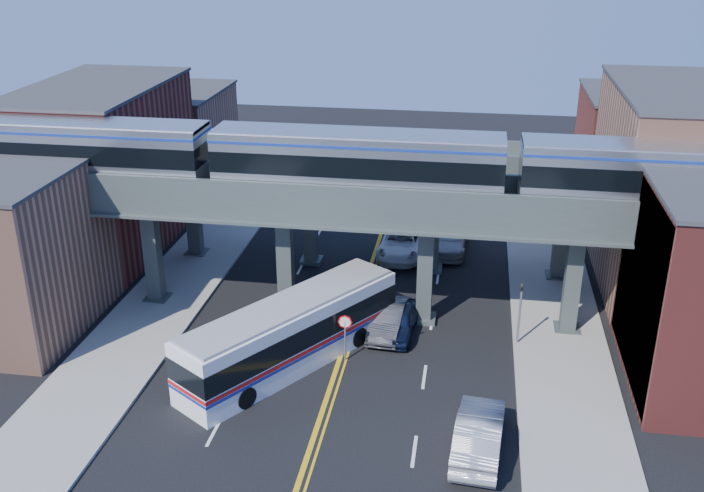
{
  "coord_description": "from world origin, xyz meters",
  "views": [
    {
      "loc": [
        6.19,
        -31.81,
        21.42
      ],
      "look_at": [
        0.26,
        5.54,
        5.4
      ],
      "focal_mm": 40.0,
      "sensor_mm": 36.0,
      "label": 1
    }
  ],
  "objects": [
    {
      "name": "car_parked_curb",
      "position": [
        7.21,
        -3.55,
        0.92
      ],
      "size": [
        2.39,
        5.74,
        1.85
      ],
      "primitive_type": "imported",
      "rotation": [
        0.0,
        0.0,
        3.06
      ],
      "color": "#A5A4A9",
      "rests_on": "ground"
    },
    {
      "name": "building_west_a",
      "position": [
        -18.5,
        4.0,
        4.5
      ],
      "size": [
        8.0,
        10.0,
        9.0
      ],
      "primitive_type": "cube",
      "color": "#A46D54",
      "rests_on": "ground"
    },
    {
      "name": "elevated_viaduct_near",
      "position": [
        0.0,
        8.0,
        6.47
      ],
      "size": [
        52.0,
        3.6,
        7.4
      ],
      "color": "#3D4744",
      "rests_on": "ground"
    },
    {
      "name": "car_lane_c",
      "position": [
        1.8,
        17.21,
        0.85
      ],
      "size": [
        3.01,
        6.2,
        1.7
      ],
      "primitive_type": "imported",
      "rotation": [
        0.0,
        0.0,
        -0.03
      ],
      "color": "white",
      "rests_on": "ground"
    },
    {
      "name": "transit_train",
      "position": [
        0.15,
        8.0,
        9.3
      ],
      "size": [
        48.13,
        3.02,
        3.52
      ],
      "color": "black",
      "rests_on": "elevated_viaduct_near"
    },
    {
      "name": "building_east_c",
      "position": [
        18.5,
        29.0,
        4.5
      ],
      "size": [
        8.0,
        10.0,
        9.0
      ],
      "primitive_type": "cube",
      "color": "maroon",
      "rests_on": "ground"
    },
    {
      "name": "car_lane_d",
      "position": [
        5.0,
        18.6,
        0.85
      ],
      "size": [
        2.67,
        5.99,
        1.71
      ],
      "primitive_type": "imported",
      "rotation": [
        0.0,
        0.0,
        -0.05
      ],
      "color": "#9D9CA1",
      "rests_on": "ground"
    },
    {
      "name": "transit_bus",
      "position": [
        -2.37,
        2.26,
        1.73
      ],
      "size": [
        9.69,
        12.47,
        3.37
      ],
      "rotation": [
        0.0,
        0.0,
        0.98
      ],
      "color": "white",
      "rests_on": "ground"
    },
    {
      "name": "ground",
      "position": [
        0.0,
        0.0,
        0.0
      ],
      "size": [
        120.0,
        120.0,
        0.0
      ],
      "primitive_type": "plane",
      "color": "black",
      "rests_on": "ground"
    },
    {
      "name": "traffic_signal",
      "position": [
        9.2,
        6.0,
        2.3
      ],
      "size": [
        0.15,
        0.18,
        4.1
      ],
      "color": "slate",
      "rests_on": "ground"
    },
    {
      "name": "mural_panel",
      "position": [
        14.55,
        4.0,
        4.75
      ],
      "size": [
        0.1,
        9.5,
        9.5
      ],
      "primitive_type": "cube",
      "color": "teal",
      "rests_on": "ground"
    },
    {
      "name": "building_west_b",
      "position": [
        -18.5,
        16.0,
        5.5
      ],
      "size": [
        8.0,
        14.0,
        11.0
      ],
      "primitive_type": "cube",
      "color": "maroon",
      "rests_on": "ground"
    },
    {
      "name": "sidewalk_east",
      "position": [
        11.5,
        10.0,
        0.08
      ],
      "size": [
        5.0,
        70.0,
        0.16
      ],
      "primitive_type": "cube",
      "color": "gray",
      "rests_on": "ground"
    },
    {
      "name": "sidewalk_west",
      "position": [
        -11.5,
        10.0,
        0.08
      ],
      "size": [
        5.0,
        70.0,
        0.16
      ],
      "primitive_type": "cube",
      "color": "gray",
      "rests_on": "ground"
    },
    {
      "name": "stop_sign",
      "position": [
        0.3,
        3.0,
        1.76
      ],
      "size": [
        0.76,
        0.09,
        2.63
      ],
      "color": "slate",
      "rests_on": "ground"
    },
    {
      "name": "car_lane_a",
      "position": [
        2.73,
        6.22,
        0.79
      ],
      "size": [
        2.14,
        4.73,
        1.57
      ],
      "primitive_type": "imported",
      "rotation": [
        0.0,
        0.0,
        -0.06
      ],
      "color": "black",
      "rests_on": "ground"
    },
    {
      "name": "car_lane_b",
      "position": [
        2.18,
        6.33,
        0.79
      ],
      "size": [
        2.0,
        4.9,
        1.58
      ],
      "primitive_type": "imported",
      "rotation": [
        0.0,
        0.0,
        -0.07
      ],
      "color": "#302F32",
      "rests_on": "ground"
    },
    {
      "name": "building_west_c",
      "position": [
        -18.5,
        29.0,
        4.0
      ],
      "size": [
        8.0,
        10.0,
        8.0
      ],
      "primitive_type": "cube",
      "color": "#A46D54",
      "rests_on": "ground"
    },
    {
      "name": "building_east_b",
      "position": [
        18.5,
        16.0,
        6.0
      ],
      "size": [
        8.0,
        14.0,
        12.0
      ],
      "primitive_type": "cube",
      "color": "#A46D54",
      "rests_on": "ground"
    },
    {
      "name": "elevated_viaduct_far",
      "position": [
        0.0,
        15.0,
        6.47
      ],
      "size": [
        52.0,
        3.6,
        7.4
      ],
      "color": "#3D4744",
      "rests_on": "ground"
    }
  ]
}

